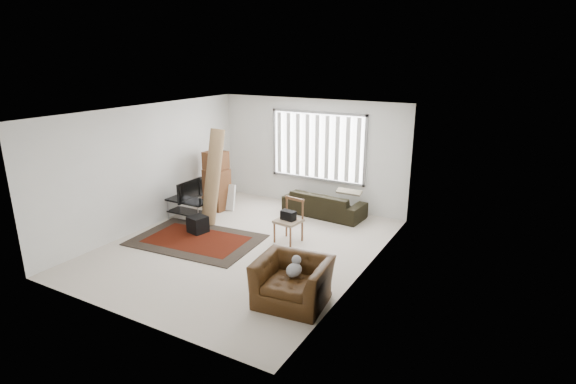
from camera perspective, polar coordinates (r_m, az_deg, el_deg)
name	(u,v)px	position (r m, az deg, el deg)	size (l,w,h in m)	color
room	(258,156)	(9.04, -3.88, 4.56)	(6.00, 6.02, 2.71)	beige
persian_rug	(196,240)	(9.60, -11.56, -5.98)	(2.70, 1.91, 0.02)	black
tv_stand	(188,206)	(10.64, -12.56, -1.69)	(1.01, 0.46, 0.51)	black
tv	(187,190)	(10.53, -12.69, 0.24)	(0.82, 0.11, 0.47)	black
subwoofer	(198,224)	(9.91, -11.38, -4.04)	(0.35, 0.35, 0.35)	black
moving_boxes	(217,183)	(11.27, -9.03, 1.20)	(0.65, 0.60, 1.44)	brown
white_flatpack	(225,197)	(11.26, -7.96, -0.63)	(0.50, 0.07, 0.64)	silver
rolled_rug	(213,177)	(10.19, -9.52, 1.88)	(0.32, 0.32, 2.15)	olive
sofa	(324,200)	(10.77, 4.62, -1.03)	(1.96, 0.85, 0.75)	black
side_chair	(289,219)	(9.19, 0.12, -3.41)	(0.54, 0.54, 0.90)	#836D56
armchair	(293,278)	(7.03, 0.60, -10.92)	(1.20, 1.08, 0.82)	#3A200B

